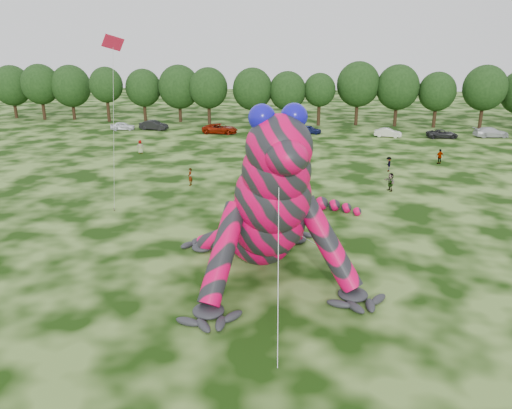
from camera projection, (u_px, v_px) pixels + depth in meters
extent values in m
plane|color=#16330A|center=(299.00, 278.00, 30.46)|extent=(240.00, 240.00, 0.00)
cube|color=red|center=(113.00, 43.00, 33.79)|extent=(1.33, 1.16, 1.17)
cylinder|color=silver|center=(114.00, 136.00, 38.11)|extent=(0.02, 0.02, 14.60)
cylinder|color=#382314|center=(114.00, 209.00, 42.40)|extent=(0.08, 0.08, 0.24)
imported|color=white|center=(123.00, 126.00, 79.88)|extent=(4.02, 2.13, 1.30)
imported|color=black|center=(154.00, 125.00, 80.03)|extent=(4.79, 2.36, 1.51)
imported|color=maroon|center=(220.00, 129.00, 76.91)|extent=(5.61, 2.89, 1.51)
imported|color=#B8BDC2|center=(271.00, 132.00, 74.53)|extent=(4.80, 2.49, 1.33)
imported|color=#141B4E|center=(309.00, 129.00, 76.94)|extent=(3.99, 2.17, 1.29)
imported|color=silver|center=(388.00, 133.00, 74.18)|extent=(4.16, 2.17, 1.30)
imported|color=black|center=(442.00, 134.00, 73.43)|extent=(4.67, 2.49, 1.25)
imported|color=silver|center=(491.00, 132.00, 74.02)|extent=(5.30, 2.75, 1.47)
imported|color=gray|center=(279.00, 166.00, 53.76)|extent=(0.88, 1.01, 1.78)
imported|color=gray|center=(190.00, 177.00, 49.52)|extent=(0.43, 0.65, 1.77)
imported|color=gray|center=(140.00, 147.00, 63.58)|extent=(0.92, 0.70, 1.68)
imported|color=gray|center=(390.00, 182.00, 47.75)|extent=(1.12, 1.71, 1.77)
imported|color=gray|center=(389.00, 164.00, 54.84)|extent=(0.62, 1.06, 1.63)
imported|color=gray|center=(440.00, 156.00, 58.14)|extent=(1.11, 0.79, 1.75)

